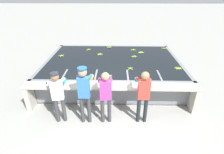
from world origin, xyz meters
TOP-DOWN VIEW (x-y plane):
  - ground_plane at (0.00, 0.00)m, footprint 80.00×80.00m
  - wash_tank at (0.00, 2.36)m, footprint 5.46×3.84m
  - work_ledge at (0.00, 0.23)m, footprint 5.46×0.45m
  - worker_0 at (-1.47, -0.33)m, footprint 0.48×0.74m
  - worker_1 at (-0.72, -0.35)m, footprint 0.41×0.73m
  - worker_2 at (-0.14, -0.32)m, footprint 0.45×0.73m
  - worker_3 at (0.91, -0.29)m, footprint 0.41×0.71m
  - banana_bunch_floating_0 at (-0.58, 2.94)m, footprint 0.27×0.28m
  - banana_bunch_floating_1 at (-0.10, 0.83)m, footprint 0.27×0.28m
  - banana_bunch_floating_2 at (0.95, 3.57)m, footprint 0.27×0.28m
  - banana_bunch_floating_3 at (0.67, 1.45)m, footprint 0.22×0.22m
  - banana_bunch_floating_4 at (0.92, 2.69)m, footprint 0.28×0.27m
  - banana_bunch_floating_5 at (2.46, 3.83)m, footprint 0.28×0.28m
  - banana_bunch_floating_6 at (2.43, 1.52)m, footprint 0.28×0.28m
  - banana_bunch_floating_7 at (-0.22, 3.97)m, footprint 0.28×0.28m
  - banana_bunch_floating_8 at (1.28, 3.22)m, footprint 0.28×0.28m
  - banana_bunch_floating_9 at (-1.17, 3.56)m, footprint 0.24×0.24m
  - banana_bunch_floating_10 at (-2.24, 2.72)m, footprint 0.27×0.27m
  - knife_0 at (-2.00, 0.25)m, footprint 0.17×0.33m

SIDE VIEW (x-z plane):
  - ground_plane at x=0.00m, z-range 0.00..0.00m
  - wash_tank at x=0.00m, z-range -0.01..0.89m
  - work_ledge at x=0.00m, z-range 0.21..1.11m
  - knife_0 at x=-2.00m, z-range 0.90..0.92m
  - banana_bunch_floating_6 at x=2.43m, z-range 0.87..0.95m
  - banana_bunch_floating_8 at x=1.28m, z-range 0.87..0.95m
  - banana_bunch_floating_4 at x=0.92m, z-range 0.88..0.95m
  - banana_bunch_floating_7 at x=-0.22m, z-range 0.88..0.95m
  - banana_bunch_floating_0 at x=-0.58m, z-range 0.88..0.95m
  - banana_bunch_floating_1 at x=-0.10m, z-range 0.88..0.95m
  - banana_bunch_floating_2 at x=0.95m, z-range 0.88..0.95m
  - banana_bunch_floating_10 at x=-2.24m, z-range 0.88..0.95m
  - banana_bunch_floating_3 at x=0.67m, z-range 0.88..0.95m
  - banana_bunch_floating_5 at x=2.46m, z-range 0.88..0.95m
  - banana_bunch_floating_9 at x=-1.17m, z-range 0.88..0.95m
  - worker_0 at x=-1.47m, z-range 0.17..1.77m
  - worker_2 at x=-0.14m, z-range 0.16..1.78m
  - worker_3 at x=0.91m, z-range 0.16..1.80m
  - worker_1 at x=-0.72m, z-range 0.20..1.97m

